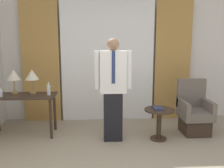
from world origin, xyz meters
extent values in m
cube|color=silver|center=(0.00, 2.76, 1.35)|extent=(10.00, 0.06, 2.70)
cube|color=white|center=(0.00, 2.63, 1.29)|extent=(1.97, 0.06, 2.58)
cube|color=#B28442|center=(-1.41, 2.63, 1.29)|extent=(0.78, 0.06, 2.58)
cube|color=#B28442|center=(1.41, 2.63, 1.29)|extent=(0.78, 0.06, 2.58)
cube|color=#38281E|center=(-1.60, 1.80, 0.74)|extent=(1.20, 0.55, 0.03)
cylinder|color=#38281E|center=(-1.06, 1.59, 0.36)|extent=(0.05, 0.05, 0.73)
cylinder|color=#38281E|center=(-1.06, 2.02, 0.36)|extent=(0.05, 0.05, 0.73)
cylinder|color=#9E7F47|center=(-1.76, 1.93, 0.78)|extent=(0.12, 0.12, 0.04)
cylinder|color=#9E7F47|center=(-1.76, 1.93, 0.91)|extent=(0.02, 0.02, 0.22)
cone|color=beige|center=(-1.76, 1.93, 1.11)|extent=(0.25, 0.25, 0.19)
cylinder|color=#9E7F47|center=(-1.43, 1.93, 0.78)|extent=(0.12, 0.12, 0.04)
cylinder|color=#9E7F47|center=(-1.43, 1.93, 0.91)|extent=(0.02, 0.02, 0.22)
cone|color=beige|center=(-1.43, 1.93, 1.11)|extent=(0.25, 0.25, 0.19)
cylinder|color=silver|center=(-1.92, 1.68, 0.82)|extent=(0.06, 0.06, 0.13)
cylinder|color=silver|center=(-1.92, 1.68, 0.91)|extent=(0.02, 0.02, 0.04)
cylinder|color=silver|center=(-1.11, 1.77, 0.85)|extent=(0.06, 0.06, 0.19)
cylinder|color=silver|center=(-1.11, 1.77, 0.97)|extent=(0.03, 0.03, 0.05)
cube|color=black|center=(0.04, 1.45, 0.43)|extent=(0.32, 0.17, 0.85)
cube|color=white|center=(0.04, 1.45, 1.21)|extent=(0.44, 0.20, 0.71)
cube|color=navy|center=(0.04, 1.34, 1.30)|extent=(0.06, 0.01, 0.53)
cylinder|color=white|center=(-0.23, 1.45, 1.25)|extent=(0.10, 0.10, 0.64)
cylinder|color=white|center=(0.31, 1.45, 1.25)|extent=(0.10, 0.10, 0.64)
sphere|color=#936B51|center=(0.04, 1.45, 1.67)|extent=(0.21, 0.21, 0.21)
cube|color=#38281E|center=(1.59, 1.68, 0.15)|extent=(0.46, 0.50, 0.29)
cube|color=#665B51|center=(1.59, 1.68, 0.37)|extent=(0.55, 0.59, 0.16)
cube|color=#665B51|center=(1.59, 1.93, 0.73)|extent=(0.55, 0.10, 0.55)
cube|color=#665B51|center=(1.36, 1.68, 0.54)|extent=(0.08, 0.59, 0.18)
cube|color=#665B51|center=(1.83, 1.68, 0.54)|extent=(0.08, 0.59, 0.18)
cylinder|color=#38281E|center=(0.85, 1.44, 0.01)|extent=(0.29, 0.29, 0.02)
cylinder|color=#38281E|center=(0.85, 1.44, 0.26)|extent=(0.08, 0.08, 0.53)
cylinder|color=#38281E|center=(0.85, 1.44, 0.54)|extent=(0.52, 0.52, 0.02)
cube|color=#2D334C|center=(0.82, 1.46, 0.57)|extent=(0.16, 0.25, 0.03)
camera|label=1|loc=(-0.24, -2.70, 1.76)|focal=40.00mm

